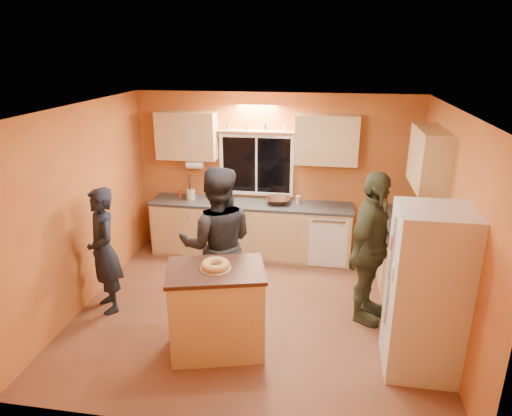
% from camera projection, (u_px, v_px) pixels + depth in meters
% --- Properties ---
extents(ground, '(4.50, 4.50, 0.00)m').
position_uv_depth(ground, '(255.00, 311.00, 5.95)').
color(ground, brown).
rests_on(ground, ground).
extents(room_shell, '(4.54, 4.04, 2.61)m').
position_uv_depth(room_shell, '(270.00, 183.00, 5.78)').
color(room_shell, orange).
rests_on(room_shell, ground).
extents(back_counter, '(4.23, 0.62, 0.90)m').
position_uv_depth(back_counter, '(273.00, 230.00, 7.38)').
color(back_counter, tan).
rests_on(back_counter, ground).
extents(right_counter, '(0.62, 1.84, 0.90)m').
position_uv_depth(right_counter, '(408.00, 273.00, 5.97)').
color(right_counter, tan).
rests_on(right_counter, ground).
extents(refrigerator, '(0.72, 0.70, 1.80)m').
position_uv_depth(refrigerator, '(426.00, 293.00, 4.62)').
color(refrigerator, silver).
rests_on(refrigerator, ground).
extents(island, '(1.19, 0.95, 1.01)m').
position_uv_depth(island, '(217.00, 309.00, 5.04)').
color(island, tan).
rests_on(island, ground).
extents(bundt_pastry, '(0.31, 0.31, 0.09)m').
position_uv_depth(bundt_pastry, '(215.00, 265.00, 4.86)').
color(bundt_pastry, tan).
rests_on(bundt_pastry, island).
extents(person_left, '(0.69, 0.71, 1.64)m').
position_uv_depth(person_left, '(104.00, 251.00, 5.75)').
color(person_left, black).
rests_on(person_left, ground).
extents(person_center, '(1.08, 0.92, 1.95)m').
position_uv_depth(person_center, '(218.00, 244.00, 5.56)').
color(person_center, black).
rests_on(person_center, ground).
extents(person_right, '(0.89, 1.21, 1.91)m').
position_uv_depth(person_right, '(370.00, 249.00, 5.49)').
color(person_right, '#343C26').
rests_on(person_right, ground).
extents(mixing_bowl, '(0.41, 0.41, 0.09)m').
position_uv_depth(mixing_bowl, '(278.00, 201.00, 7.24)').
color(mixing_bowl, '#311D10').
rests_on(mixing_bowl, back_counter).
extents(utensil_crock, '(0.14, 0.14, 0.17)m').
position_uv_depth(utensil_crock, '(191.00, 195.00, 7.41)').
color(utensil_crock, beige).
rests_on(utensil_crock, back_counter).
extents(potted_plant, '(0.35, 0.33, 0.32)m').
position_uv_depth(potted_plant, '(412.00, 233.00, 5.67)').
color(potted_plant, gray).
rests_on(potted_plant, right_counter).
extents(red_box, '(0.19, 0.16, 0.07)m').
position_uv_depth(red_box, '(403.00, 231.00, 6.09)').
color(red_box, '#B02D1B').
rests_on(red_box, right_counter).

